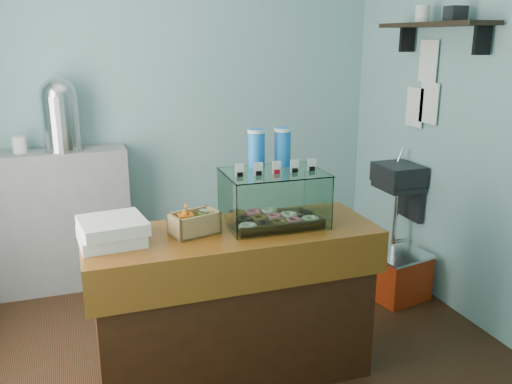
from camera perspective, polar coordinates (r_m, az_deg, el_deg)
name	(u,v)px	position (r m, az deg, el deg)	size (l,w,h in m)	color
ground	(223,351)	(3.58, -3.53, -16.38)	(3.50, 3.50, 0.00)	black
room_shell	(222,77)	(3.05, -3.65, 11.98)	(3.54, 3.04, 2.82)	#7DB7B6
counter	(233,304)	(3.14, -2.40, -11.68)	(1.60, 0.60, 0.90)	#3C1B0B
back_shelf	(64,220)	(4.46, -19.58, -2.82)	(1.00, 0.32, 1.10)	#939396
display_case	(272,193)	(3.05, 1.68, -0.11)	(0.56, 0.42, 0.52)	#352110
condiment_crate	(193,223)	(2.91, -6.62, -3.27)	(0.28, 0.21, 0.18)	tan
pastry_boxes	(112,231)	(2.87, -14.95, -3.98)	(0.36, 0.36, 0.13)	white
coffee_urn	(60,112)	(4.27, -19.92, 7.88)	(0.30, 0.30, 0.54)	silver
red_cooler	(400,276)	(4.27, 14.94, -8.57)	(0.46, 0.39, 0.36)	#AF2C0E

